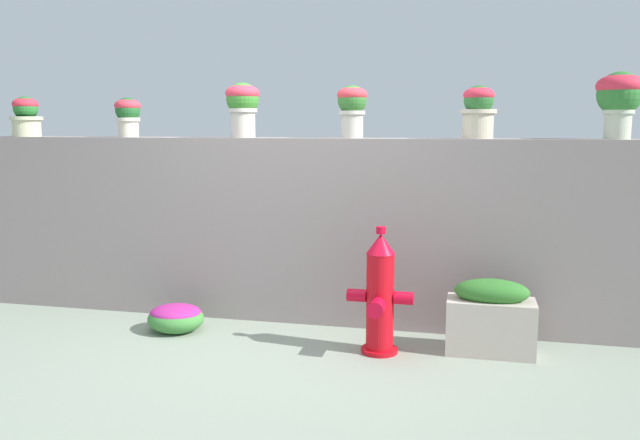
# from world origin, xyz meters

# --- Properties ---
(ground_plane) EXTENTS (24.00, 24.00, 0.00)m
(ground_plane) POSITION_xyz_m (0.00, 0.00, 0.00)
(ground_plane) COLOR gray
(stone_wall) EXTENTS (5.60, 0.42, 1.50)m
(stone_wall) POSITION_xyz_m (0.00, 1.01, 0.75)
(stone_wall) COLOR gray
(stone_wall) RESTS_ON ground
(potted_plant_0) EXTENTS (0.28, 0.28, 0.35)m
(potted_plant_0) POSITION_xyz_m (-2.49, 0.97, 1.69)
(potted_plant_0) COLOR beige
(potted_plant_0) RESTS_ON stone_wall
(potted_plant_1) EXTENTS (0.22, 0.22, 0.34)m
(potted_plant_1) POSITION_xyz_m (-1.50, 0.99, 1.70)
(potted_plant_1) COLOR beige
(potted_plant_1) RESTS_ON stone_wall
(potted_plant_2) EXTENTS (0.28, 0.28, 0.45)m
(potted_plant_2) POSITION_xyz_m (-0.45, 0.97, 1.78)
(potted_plant_2) COLOR beige
(potted_plant_2) RESTS_ON stone_wall
(potted_plant_3) EXTENTS (0.24, 0.24, 0.41)m
(potted_plant_3) POSITION_xyz_m (0.46, 0.99, 1.76)
(potted_plant_3) COLOR #BCB6AA
(potted_plant_3) RESTS_ON stone_wall
(potted_plant_4) EXTENTS (0.27, 0.27, 0.40)m
(potted_plant_4) POSITION_xyz_m (1.43, 1.00, 1.73)
(potted_plant_4) COLOR beige
(potted_plant_4) RESTS_ON stone_wall
(potted_plant_5) EXTENTS (0.33, 0.33, 0.48)m
(potted_plant_5) POSITION_xyz_m (2.41, 0.98, 1.82)
(potted_plant_5) COLOR beige
(potted_plant_5) RESTS_ON stone_wall
(fire_hydrant) EXTENTS (0.47, 0.38, 0.91)m
(fire_hydrant) POSITION_xyz_m (0.79, 0.28, 0.41)
(fire_hydrant) COLOR red
(fire_hydrant) RESTS_ON ground
(flower_bush_left) EXTENTS (0.44, 0.40, 0.22)m
(flower_bush_left) POSITION_xyz_m (-0.83, 0.41, 0.11)
(flower_bush_left) COLOR #3F823A
(flower_bush_left) RESTS_ON ground
(planter_box) EXTENTS (0.61, 0.30, 0.54)m
(planter_box) POSITION_xyz_m (1.56, 0.45, 0.26)
(planter_box) COLOR #BCACA0
(planter_box) RESTS_ON ground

